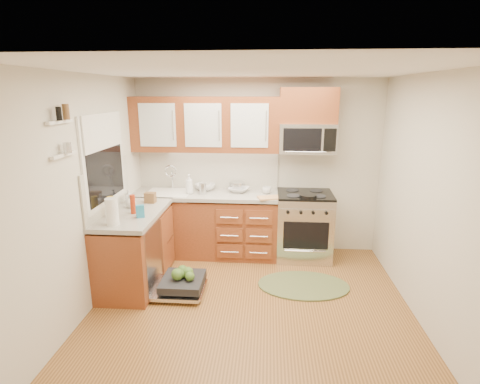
# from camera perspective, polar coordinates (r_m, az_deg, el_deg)

# --- Properties ---
(floor) EXTENTS (3.50, 3.50, 0.00)m
(floor) POSITION_cam_1_polar(r_m,az_deg,el_deg) (4.30, 1.66, -17.46)
(floor) COLOR brown
(floor) RESTS_ON ground
(ceiling) EXTENTS (3.50, 3.50, 0.00)m
(ceiling) POSITION_cam_1_polar(r_m,az_deg,el_deg) (3.64, 1.97, 18.00)
(ceiling) COLOR white
(ceiling) RESTS_ON ground
(wall_back) EXTENTS (3.50, 0.04, 2.50)m
(wall_back) POSITION_cam_1_polar(r_m,az_deg,el_deg) (5.48, 2.65, 3.84)
(wall_back) COLOR beige
(wall_back) RESTS_ON ground
(wall_front) EXTENTS (3.50, 0.04, 2.50)m
(wall_front) POSITION_cam_1_polar(r_m,az_deg,el_deg) (2.16, -0.44, -14.31)
(wall_front) COLOR beige
(wall_front) RESTS_ON ground
(wall_left) EXTENTS (0.04, 3.50, 2.50)m
(wall_left) POSITION_cam_1_polar(r_m,az_deg,el_deg) (4.24, -22.58, -0.66)
(wall_left) COLOR beige
(wall_left) RESTS_ON ground
(wall_right) EXTENTS (0.04, 3.50, 2.50)m
(wall_right) POSITION_cam_1_polar(r_m,az_deg,el_deg) (4.10, 27.05, -1.65)
(wall_right) COLOR beige
(wall_right) RESTS_ON ground
(base_cabinet_back) EXTENTS (2.05, 0.60, 0.85)m
(base_cabinet_back) POSITION_cam_1_polar(r_m,az_deg,el_deg) (5.49, -5.17, -5.15)
(base_cabinet_back) COLOR brown
(base_cabinet_back) RESTS_ON ground
(base_cabinet_left) EXTENTS (0.60, 1.25, 0.85)m
(base_cabinet_left) POSITION_cam_1_polar(r_m,az_deg,el_deg) (4.84, -15.61, -8.52)
(base_cabinet_left) COLOR brown
(base_cabinet_left) RESTS_ON ground
(countertop_back) EXTENTS (2.07, 0.64, 0.05)m
(countertop_back) POSITION_cam_1_polar(r_m,az_deg,el_deg) (5.33, -5.31, -0.39)
(countertop_back) COLOR #A19E94
(countertop_back) RESTS_ON base_cabinet_back
(countertop_left) EXTENTS (0.64, 1.27, 0.05)m
(countertop_left) POSITION_cam_1_polar(r_m,az_deg,el_deg) (4.67, -15.90, -3.17)
(countertop_left) COLOR #A19E94
(countertop_left) RESTS_ON base_cabinet_left
(backsplash_back) EXTENTS (2.05, 0.02, 0.57)m
(backsplash_back) POSITION_cam_1_polar(r_m,az_deg,el_deg) (5.55, -4.88, 3.51)
(backsplash_back) COLOR beige
(backsplash_back) RESTS_ON ground
(backsplash_left) EXTENTS (0.02, 1.25, 0.57)m
(backsplash_left) POSITION_cam_1_polar(r_m,az_deg,el_deg) (4.70, -19.54, 0.58)
(backsplash_left) COLOR beige
(backsplash_left) RESTS_ON ground
(upper_cabinets) EXTENTS (2.05, 0.35, 0.75)m
(upper_cabinets) POSITION_cam_1_polar(r_m,az_deg,el_deg) (5.30, -5.32, 10.23)
(upper_cabinets) COLOR brown
(upper_cabinets) RESTS_ON ground
(cabinet_over_mw) EXTENTS (0.76, 0.35, 0.47)m
(cabinet_over_mw) POSITION_cam_1_polar(r_m,az_deg,el_deg) (5.23, 10.37, 12.85)
(cabinet_over_mw) COLOR brown
(cabinet_over_mw) RESTS_ON ground
(range) EXTENTS (0.76, 0.64, 0.95)m
(range) POSITION_cam_1_polar(r_m,az_deg,el_deg) (5.40, 9.70, -5.07)
(range) COLOR silver
(range) RESTS_ON ground
(microwave) EXTENTS (0.76, 0.38, 0.40)m
(microwave) POSITION_cam_1_polar(r_m,az_deg,el_deg) (5.24, 10.17, 8.09)
(microwave) COLOR silver
(microwave) RESTS_ON ground
(sink) EXTENTS (0.62, 0.50, 0.26)m
(sink) POSITION_cam_1_polar(r_m,az_deg,el_deg) (5.45, -10.76, -1.34)
(sink) COLOR white
(sink) RESTS_ON ground
(dishwasher) EXTENTS (0.70, 0.60, 0.20)m
(dishwasher) POSITION_cam_1_polar(r_m,az_deg,el_deg) (4.62, -9.18, -13.77)
(dishwasher) COLOR silver
(dishwasher) RESTS_ON ground
(window) EXTENTS (0.03, 1.05, 1.05)m
(window) POSITION_cam_1_polar(r_m,az_deg,el_deg) (4.61, -20.03, 4.60)
(window) COLOR white
(window) RESTS_ON ground
(window_blind) EXTENTS (0.02, 0.96, 0.40)m
(window_blind) POSITION_cam_1_polar(r_m,az_deg,el_deg) (4.55, -20.12, 8.69)
(window_blind) COLOR white
(window_blind) RESTS_ON ground
(shelf_upper) EXTENTS (0.04, 0.40, 0.03)m
(shelf_upper) POSITION_cam_1_polar(r_m,az_deg,el_deg) (3.79, -25.76, 9.62)
(shelf_upper) COLOR white
(shelf_upper) RESTS_ON ground
(shelf_lower) EXTENTS (0.04, 0.40, 0.03)m
(shelf_lower) POSITION_cam_1_polar(r_m,az_deg,el_deg) (3.82, -25.25, 5.16)
(shelf_lower) COLOR white
(shelf_lower) RESTS_ON ground
(rug) EXTENTS (1.32, 1.12, 0.02)m
(rug) POSITION_cam_1_polar(r_m,az_deg,el_deg) (4.80, 9.64, -13.84)
(rug) COLOR #5E6539
(rug) RESTS_ON ground
(skillet) EXTENTS (0.26, 0.26, 0.04)m
(skillet) POSITION_cam_1_polar(r_m,az_deg,el_deg) (5.05, 10.32, -0.63)
(skillet) COLOR black
(skillet) RESTS_ON range
(stock_pot) EXTENTS (0.25, 0.25, 0.13)m
(stock_pot) POSITION_cam_1_polar(r_m,az_deg,el_deg) (5.40, -0.46, 0.86)
(stock_pot) COLOR silver
(stock_pot) RESTS_ON countertop_back
(cutting_board) EXTENTS (0.34, 0.26, 0.02)m
(cutting_board) POSITION_cam_1_polar(r_m,az_deg,el_deg) (5.04, 4.46, -0.87)
(cutting_board) COLOR tan
(cutting_board) RESTS_ON countertop_back
(canister) EXTENTS (0.12, 0.12, 0.15)m
(canister) POSITION_cam_1_polar(r_m,az_deg,el_deg) (5.24, -5.70, 0.49)
(canister) COLOR silver
(canister) RESTS_ON countertop_back
(paper_towel_roll) EXTENTS (0.16, 0.16, 0.29)m
(paper_towel_roll) POSITION_cam_1_polar(r_m,az_deg,el_deg) (4.23, -18.92, -2.85)
(paper_towel_roll) COLOR white
(paper_towel_roll) RESTS_ON countertop_left
(mustard_bottle) EXTENTS (0.09, 0.09, 0.24)m
(mustard_bottle) POSITION_cam_1_polar(r_m,az_deg,el_deg) (4.51, -19.05, -2.15)
(mustard_bottle) COLOR yellow
(mustard_bottle) RESTS_ON countertop_left
(red_bottle) EXTENTS (0.07, 0.07, 0.23)m
(red_bottle) POSITION_cam_1_polar(r_m,az_deg,el_deg) (4.55, -16.01, -1.80)
(red_bottle) COLOR #A2280D
(red_bottle) RESTS_ON countertop_left
(wooden_box) EXTENTS (0.14, 0.10, 0.13)m
(wooden_box) POSITION_cam_1_polar(r_m,az_deg,el_deg) (4.95, -13.52, -0.84)
(wooden_box) COLOR brown
(wooden_box) RESTS_ON countertop_left
(blue_carton) EXTENTS (0.11, 0.09, 0.15)m
(blue_carton) POSITION_cam_1_polar(r_m,az_deg,el_deg) (4.40, -14.98, -2.86)
(blue_carton) COLOR teal
(blue_carton) RESTS_ON countertop_left
(bowl_a) EXTENTS (0.36, 0.36, 0.07)m
(bowl_a) POSITION_cam_1_polar(r_m,az_deg,el_deg) (5.35, -0.19, 0.37)
(bowl_a) COLOR #999999
(bowl_a) RESTS_ON countertop_back
(bowl_b) EXTENTS (0.34, 0.34, 0.09)m
(bowl_b) POSITION_cam_1_polar(r_m,az_deg,el_deg) (5.47, -5.33, 0.77)
(bowl_b) COLOR #999999
(bowl_b) RESTS_ON countertop_back
(cup) EXTENTS (0.15, 0.15, 0.10)m
(cup) POSITION_cam_1_polar(r_m,az_deg,el_deg) (5.27, 4.10, 0.27)
(cup) COLOR #999999
(cup) RESTS_ON countertop_back
(soap_bottle_a) EXTENTS (0.11, 0.11, 0.28)m
(soap_bottle_a) POSITION_cam_1_polar(r_m,az_deg,el_deg) (5.27, -7.76, 1.19)
(soap_bottle_a) COLOR #999999
(soap_bottle_a) RESTS_ON countertop_back
(soap_bottle_b) EXTENTS (0.11, 0.11, 0.18)m
(soap_bottle_b) POSITION_cam_1_polar(r_m,az_deg,el_deg) (5.00, -16.61, -0.66)
(soap_bottle_b) COLOR #999999
(soap_bottle_b) RESTS_ON countertop_left
(soap_bottle_c) EXTENTS (0.17, 0.17, 0.17)m
(soap_bottle_c) POSITION_cam_1_polar(r_m,az_deg,el_deg) (4.81, -16.36, -1.33)
(soap_bottle_c) COLOR #999999
(soap_bottle_c) RESTS_ON countertop_left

